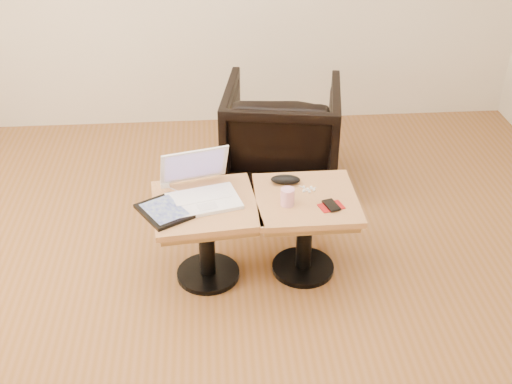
{
  "coord_description": "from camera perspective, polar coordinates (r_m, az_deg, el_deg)",
  "views": [
    {
      "loc": [
        -0.06,
        -2.32,
        2.17
      ],
      "look_at": [
        0.14,
        0.34,
        0.51
      ],
      "focal_mm": 45.0,
      "sensor_mm": 36.0,
      "label": 1
    }
  ],
  "objects": [
    {
      "name": "side_table_left",
      "position": [
        3.23,
        -4.49,
        -2.67
      ],
      "size": [
        0.55,
        0.55,
        0.46
      ],
      "rotation": [
        0.0,
        0.0,
        0.1
      ],
      "color": "black",
      "rests_on": "ground"
    },
    {
      "name": "phone_on_sleeve",
      "position": [
        3.14,
        6.71,
        -1.23
      ],
      "size": [
        0.13,
        0.11,
        0.01
      ],
      "rotation": [
        0.0,
        0.0,
        0.3
      ],
      "color": "maroon",
      "rests_on": "side_table_right"
    },
    {
      "name": "earbuds_tangle",
      "position": [
        3.26,
        4.67,
        0.24
      ],
      "size": [
        0.08,
        0.06,
        0.02
      ],
      "color": "white",
      "rests_on": "side_table_right"
    },
    {
      "name": "room_shell",
      "position": [
        2.47,
        -2.74,
        12.39
      ],
      "size": [
        4.52,
        4.52,
        2.71
      ],
      "color": "brown",
      "rests_on": "ground"
    },
    {
      "name": "tablet",
      "position": [
        3.11,
        -8.15,
        -1.68
      ],
      "size": [
        0.31,
        0.33,
        0.02
      ],
      "rotation": [
        0.0,
        0.0,
        0.54
      ],
      "color": "black",
      "rests_on": "side_table_left"
    },
    {
      "name": "armchair",
      "position": [
        4.11,
        2.3,
        5.22
      ],
      "size": [
        0.82,
        0.84,
        0.66
      ],
      "primitive_type": "imported",
      "rotation": [
        0.0,
        0.0,
        2.97
      ],
      "color": "black",
      "rests_on": "ground"
    },
    {
      "name": "striped_cup",
      "position": [
        3.12,
        2.82,
        -0.44
      ],
      "size": [
        0.08,
        0.08,
        0.09
      ],
      "primitive_type": "cylinder",
      "rotation": [
        0.0,
        0.0,
        -0.24
      ],
      "color": "#BF3B6B",
      "rests_on": "side_table_right"
    },
    {
      "name": "glasses_case",
      "position": [
        3.3,
        2.65,
        1.11
      ],
      "size": [
        0.16,
        0.09,
        0.05
      ],
      "primitive_type": "ellipsoid",
      "rotation": [
        0.0,
        0.0,
        -0.13
      ],
      "color": "black",
      "rests_on": "side_table_right"
    },
    {
      "name": "side_table_right",
      "position": [
        3.27,
        4.41,
        -2.13
      ],
      "size": [
        0.51,
        0.51,
        0.46
      ],
      "rotation": [
        0.0,
        0.0,
        0.01
      ],
      "color": "black",
      "rests_on": "ground"
    },
    {
      "name": "charging_adapter",
      "position": [
        3.31,
        -8.11,
        0.7
      ],
      "size": [
        0.05,
        0.05,
        0.03
      ],
      "primitive_type": "cube",
      "rotation": [
        0.0,
        0.0,
        0.14
      ],
      "color": "white",
      "rests_on": "side_table_left"
    },
    {
      "name": "laptop",
      "position": [
        3.19,
        -4.95,
        0.26
      ],
      "size": [
        0.42,
        0.41,
        0.23
      ],
      "rotation": [
        0.0,
        0.0,
        0.26
      ],
      "color": "white",
      "rests_on": "side_table_left"
    }
  ]
}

